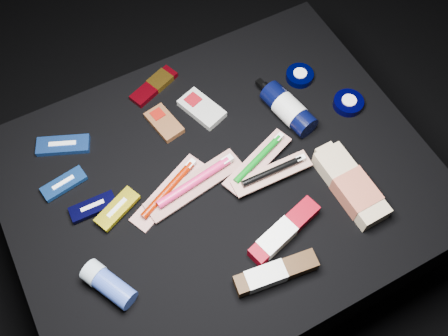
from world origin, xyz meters
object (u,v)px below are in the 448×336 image
toothpaste_carton_red (282,233)px  lotion_bottle (288,109)px  bodywash_bottle (351,187)px  deodorant_stick (108,284)px

toothpaste_carton_red → lotion_bottle: bearing=40.9°
lotion_bottle → toothpaste_carton_red: 0.32m
lotion_bottle → bodywash_bottle: size_ratio=0.90×
bodywash_bottle → deodorant_stick: size_ratio=1.71×
lotion_bottle → bodywash_bottle: (0.02, -0.25, -0.01)m
bodywash_bottle → toothpaste_carton_red: bearing=-175.3°
deodorant_stick → toothpaste_carton_red: 0.38m
deodorant_stick → toothpaste_carton_red: deodorant_stick is taller
bodywash_bottle → deodorant_stick: deodorant_stick is taller
deodorant_stick → bodywash_bottle: bearing=-31.7°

